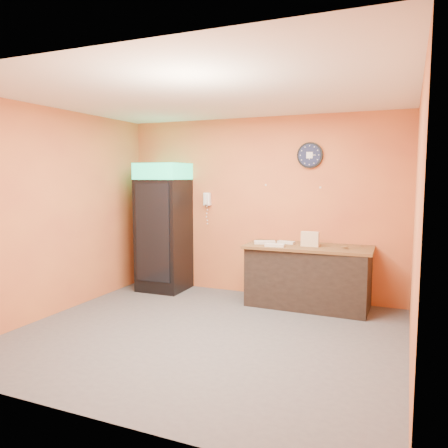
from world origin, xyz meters
The scene contains 15 objects.
floor centered at (0.00, 0.00, 0.00)m, with size 4.50×4.50×0.00m, color #47474C.
back_wall centered at (0.00, 2.00, 1.40)m, with size 4.50×0.02×2.80m, color orange.
left_wall centered at (-2.25, 0.00, 1.40)m, with size 0.02×4.00×2.80m, color orange.
right_wall centered at (2.25, 0.00, 1.40)m, with size 0.02×4.00×2.80m, color orange.
ceiling centered at (0.00, 0.00, 2.80)m, with size 4.50×4.00×0.02m, color white.
beverage_cooler centered at (-1.54, 1.60, 1.02)m, with size 0.75×0.76×2.10m.
prep_counter centered at (0.87, 1.62, 0.43)m, with size 1.71×0.76×0.85m, color black.
wall_clock centered at (0.79, 1.97, 2.20)m, with size 0.39×0.06×0.39m.
wall_phone centered at (-0.89, 1.95, 1.51)m, with size 0.11×0.10×0.21m.
butcher_paper centered at (0.87, 1.62, 0.87)m, with size 1.79×0.82×0.04m, color brown.
sub_roll_stack centered at (0.90, 1.56, 1.00)m, with size 0.25×0.09×0.21m.
wrapped_sandwich_left centered at (0.24, 1.54, 0.91)m, with size 0.31×0.12×0.04m, color silver.
wrapped_sandwich_mid centered at (0.45, 1.34, 0.91)m, with size 0.27×0.11×0.04m, color silver.
wrapped_sandwich_right centered at (0.53, 1.68, 0.91)m, with size 0.26×0.10×0.04m, color silver.
kitchen_tool centered at (0.95, 1.74, 0.93)m, with size 0.07×0.07×0.07m, color silver.
Camera 1 is at (2.18, -4.57, 1.89)m, focal length 35.00 mm.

